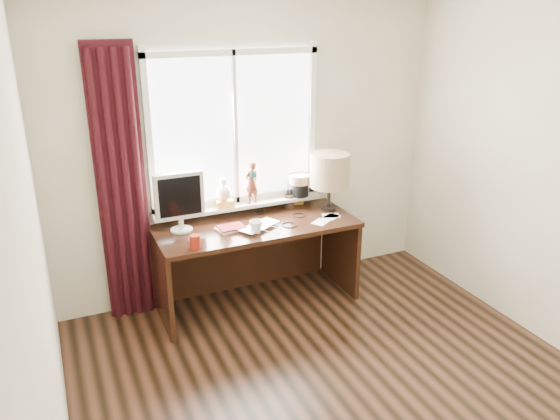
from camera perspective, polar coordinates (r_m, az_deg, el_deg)
name	(u,v)px	position (r m, az deg, el deg)	size (l,w,h in m)	color
floor	(366,417)	(3.79, 8.95, -20.58)	(3.50, 4.00, 0.00)	#462819
wall_back	(250,149)	(4.79, -3.10, 6.35)	(3.50, 2.60, 0.00)	#C1B48F
wall_left	(40,294)	(2.63, -23.76, -7.99)	(4.00, 2.60, 0.00)	#C1B48F
laptop	(259,227)	(4.51, -2.18, -1.76)	(0.37, 0.24, 0.03)	silver
mug	(256,227)	(4.41, -2.52, -1.74)	(0.11, 0.10, 0.11)	white
red_cup	(195,242)	(4.18, -8.87, -3.30)	(0.08, 0.08, 0.11)	maroon
window	(238,152)	(4.70, -4.44, 6.11)	(1.52, 0.22, 1.40)	white
curtain	(122,189)	(4.49, -16.23, 2.10)	(0.38, 0.09, 2.25)	black
desk	(253,246)	(4.78, -2.87, -3.78)	(1.70, 0.70, 0.75)	black
monitor	(180,199)	(4.44, -10.45, 1.18)	(0.40, 0.18, 0.49)	beige
notebook_stack	(231,228)	(4.49, -5.19, -1.89)	(0.25, 0.21, 0.03)	beige
brush_holder	(289,201)	(4.95, 0.98, 0.93)	(0.09, 0.09, 0.25)	black
icon_frame	(298,198)	(5.03, 1.92, 1.27)	(0.10, 0.04, 0.13)	gold
table_lamp	(330,171)	(4.83, 5.22, 4.09)	(0.35, 0.35, 0.52)	black
loose_papers	(328,218)	(4.74, 5.01, -0.85)	(0.33, 0.26, 0.00)	white
desk_cables	(285,219)	(4.70, 0.50, -0.90)	(0.41, 0.54, 0.01)	black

